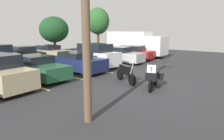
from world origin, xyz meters
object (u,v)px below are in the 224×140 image
object	(u,v)px
motorcycle_touring	(153,77)
car_silver	(120,55)
car_white	(96,56)
motorcycle_second	(126,73)
car_red	(133,53)
car_navy	(77,62)
car_green	(38,68)
box_truck	(135,43)
car_far_tan	(50,52)
car_far_black	(24,54)

from	to	relation	value
motorcycle_touring	car_silver	xyz separation A→B (m)	(6.13, 6.44, 0.09)
car_white	motorcycle_second	bearing A→B (deg)	-120.26
motorcycle_second	car_red	bearing A→B (deg)	29.10
car_navy	car_white	distance (m)	2.50
car_green	box_truck	size ratio (longest dim) A/B	0.69
car_green	car_far_tan	bearing A→B (deg)	49.06
car_green	motorcycle_second	bearing A→B (deg)	-63.07
motorcycle_touring	car_far_tan	distance (m)	14.20
motorcycle_touring	box_truck	bearing A→B (deg)	34.69
car_white	box_truck	bearing A→B (deg)	7.11
motorcycle_touring	car_red	world-z (taller)	car_red
car_green	car_silver	world-z (taller)	car_silver
motorcycle_second	car_red	world-z (taller)	car_red
car_red	box_truck	distance (m)	2.82
car_navy	car_far_black	bearing A→B (deg)	87.93
motorcycle_touring	car_navy	world-z (taller)	car_navy
car_red	car_green	bearing A→B (deg)	178.99
car_navy	motorcycle_second	bearing A→B (deg)	-95.09
car_far_tan	car_white	bearing A→B (deg)	-94.39
motorcycle_second	car_far_black	bearing A→B (deg)	86.80
car_far_tan	car_far_black	bearing A→B (deg)	171.78
motorcycle_second	box_truck	size ratio (longest dim) A/B	0.27
car_red	car_far_tan	bearing A→B (deg)	126.59
motorcycle_touring	car_far_black	world-z (taller)	car_far_black
car_navy	car_silver	xyz separation A→B (m)	(5.56, -0.01, 0.00)
car_white	car_far_tan	world-z (taller)	car_white
car_silver	car_far_tan	size ratio (longest dim) A/B	1.00
car_silver	motorcycle_touring	bearing A→B (deg)	-133.58
car_white	car_red	size ratio (longest dim) A/B	0.98
motorcycle_second	box_truck	xyz separation A→B (m)	(11.12, 5.96, 0.94)
car_far_tan	car_silver	bearing A→B (deg)	-70.73
motorcycle_second	car_white	xyz separation A→B (m)	(2.88, 4.94, 0.36)
motorcycle_touring	car_white	bearing A→B (deg)	65.83
car_red	car_far_black	world-z (taller)	car_far_black
box_truck	car_navy	bearing A→B (deg)	-172.79
car_navy	car_far_black	xyz separation A→B (m)	(0.28, 7.69, 0.00)
car_green	box_truck	bearing A→B (deg)	3.94
car_far_black	motorcycle_touring	bearing A→B (deg)	-93.45
car_far_tan	car_navy	bearing A→B (deg)	-112.40
car_white	box_truck	distance (m)	8.32
car_navy	car_silver	size ratio (longest dim) A/B	1.01
motorcycle_touring	box_truck	distance (m)	13.75
motorcycle_second	car_silver	world-z (taller)	car_silver
car_white	car_far_tan	size ratio (longest dim) A/B	0.96
car_green	car_far_tan	distance (m)	9.11
car_silver	car_red	world-z (taller)	car_silver
car_white	car_silver	bearing A→B (deg)	-6.23
motorcycle_second	car_green	world-z (taller)	car_green
car_red	car_white	bearing A→B (deg)	178.89
car_white	car_silver	size ratio (longest dim) A/B	0.96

